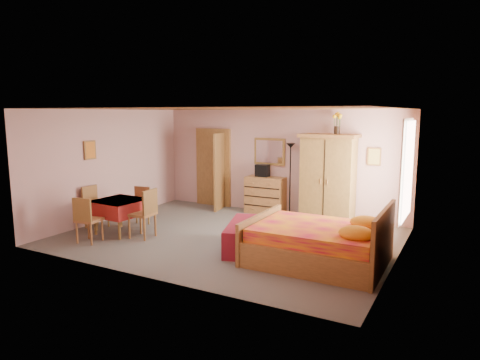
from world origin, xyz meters
The scene contains 23 objects.
floor centered at (0.00, 0.00, 0.00)m, with size 6.50×6.50×0.00m, color #69645C.
ceiling centered at (0.00, 0.00, 2.60)m, with size 6.50×6.50×0.00m, color brown.
wall_back centered at (0.00, 2.50, 1.30)m, with size 6.50×0.10×2.60m, color #C79690.
wall_front centered at (0.00, -2.50, 1.30)m, with size 6.50×0.10×2.60m, color #C79690.
wall_left centered at (-3.25, 0.00, 1.30)m, with size 0.10×5.00×2.60m, color #C79690.
wall_right centered at (3.25, 0.00, 1.30)m, with size 0.10×5.00×2.60m, color #C79690.
doorway centered at (-1.90, 2.47, 1.02)m, with size 1.06×0.12×2.15m, color #9E6B35.
window centered at (3.21, 1.20, 1.45)m, with size 0.08×1.40×1.95m, color white.
picture_left centered at (-3.22, -0.60, 1.70)m, with size 0.04×0.32×0.42m, color orange.
picture_back centered at (2.35, 2.47, 1.55)m, with size 0.30×0.04×0.40m, color #D8BF59.
chest_of_drawers centered at (-0.24, 2.28, 0.46)m, with size 0.98×0.49×0.93m, color #A96E39.
wall_mirror centered at (-0.24, 2.49, 1.55)m, with size 0.86×0.05×0.68m, color white.
stereo centered at (-0.35, 2.31, 1.08)m, with size 0.33×0.24×0.31m, color black.
floor_lamp centered at (0.41, 2.29, 0.90)m, with size 0.23×0.23×1.80m, color black.
wardrobe centered at (1.40, 2.17, 1.02)m, with size 1.30×0.67×2.04m, color olive.
sunflower_vase centered at (1.54, 2.25, 2.29)m, with size 0.20×0.20×0.49m, color yellow.
bed centered at (2.07, -0.58, 0.52)m, with size 2.25×1.77×1.04m, color #C91341.
bench centered at (0.63, -0.52, 0.25)m, with size 0.55×1.48×0.49m, color maroon.
dining_table centered at (-2.17, -0.84, 0.36)m, with size 0.97×0.97×0.71m, color maroon.
chair_south centered at (-2.23, -1.61, 0.46)m, with size 0.42×0.42×0.91m, color #AD6C3A.
chair_north centered at (-2.24, -0.19, 0.43)m, with size 0.39×0.39×0.86m, color #A07136.
chair_west centered at (-2.93, -0.77, 0.46)m, with size 0.42×0.42×0.92m, color olive.
chair_east centered at (-1.54, -0.86, 0.50)m, with size 0.46×0.46×1.01m, color #A16936.
Camera 1 is at (4.25, -7.35, 2.53)m, focal length 32.00 mm.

